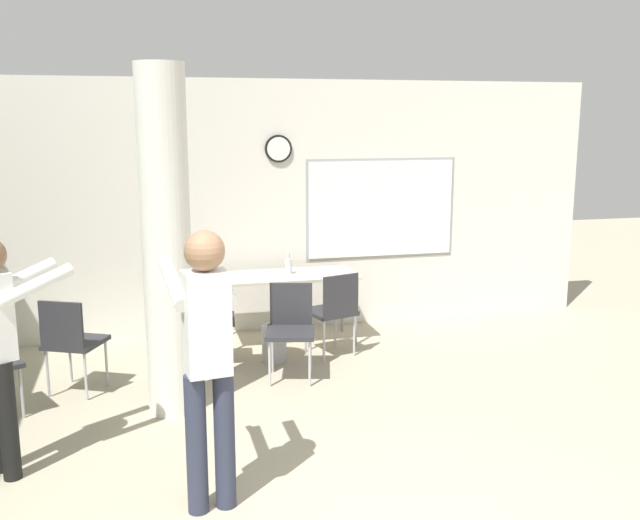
{
  "coord_description": "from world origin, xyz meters",
  "views": [
    {
      "loc": [
        -1.21,
        -2.78,
        2.38
      ],
      "look_at": [
        0.19,
        2.79,
        1.23
      ],
      "focal_mm": 40.0,
      "sensor_mm": 36.0,
      "label": 1
    }
  ],
  "objects": [
    {
      "name": "wall_back",
      "position": [
        0.03,
        5.06,
        1.4
      ],
      "size": [
        8.0,
        0.15,
        2.8
      ],
      "color": "silver",
      "rests_on": "ground_plane"
    },
    {
      "name": "support_pillar",
      "position": [
        -1.04,
        2.91,
        1.4
      ],
      "size": [
        0.39,
        0.39,
        2.8
      ],
      "color": "silver",
      "rests_on": "ground_plane"
    },
    {
      "name": "folding_table",
      "position": [
        0.22,
        4.45,
        0.7
      ],
      "size": [
        1.54,
        0.64,
        0.75
      ],
      "color": "beige",
      "rests_on": "ground_plane"
    },
    {
      "name": "bottle_on_table",
      "position": [
        0.27,
        4.47,
        0.84
      ],
      "size": [
        0.08,
        0.08,
        0.23
      ],
      "color": "silver",
      "rests_on": "folding_table"
    },
    {
      "name": "waste_bin",
      "position": [
        0.0,
        3.9,
        0.19
      ],
      "size": [
        0.24,
        0.24,
        0.37
      ],
      "color": "#B2B2B7",
      "rests_on": "ground_plane"
    },
    {
      "name": "chair_table_right",
      "position": [
        0.61,
        3.9,
        0.51
      ],
      "size": [
        0.55,
        0.55,
        0.87
      ],
      "color": "#2D2D33",
      "rests_on": "ground_plane"
    },
    {
      "name": "chair_near_pillar",
      "position": [
        -1.86,
        3.47,
        0.51
      ],
      "size": [
        0.59,
        0.59,
        0.87
      ],
      "color": "#2D2D33",
      "rests_on": "ground_plane"
    },
    {
      "name": "chair_table_left",
      "position": [
        -0.61,
        3.9,
        0.51
      ],
      "size": [
        0.49,
        0.49,
        0.87
      ],
      "color": "#2D2D33",
      "rests_on": "ground_plane"
    },
    {
      "name": "chair_table_front",
      "position": [
        0.07,
        3.43,
        0.51
      ],
      "size": [
        0.54,
        0.54,
        0.87
      ],
      "color": "#2D2D33",
      "rests_on": "ground_plane"
    },
    {
      "name": "person_playing_front",
      "position": [
        -0.87,
        1.32,
        1.03
      ],
      "size": [
        0.45,
        0.67,
        1.75
      ],
      "color": "#2D3347",
      "rests_on": "ground_plane"
    },
    {
      "name": "person_watching_back",
      "position": [
        -2.16,
        2.09,
        0.96
      ],
      "size": [
        0.66,
        0.56,
        1.63
      ],
      "color": "black",
      "rests_on": "ground_plane"
    }
  ]
}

